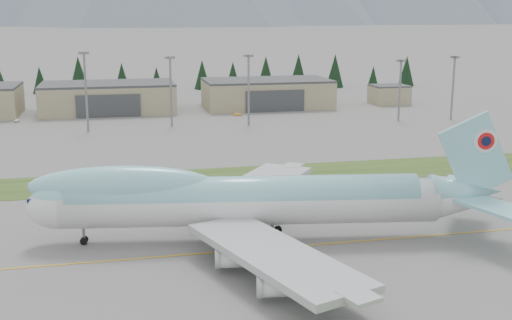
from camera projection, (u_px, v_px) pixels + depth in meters
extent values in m
plane|color=#61615F|center=(205.00, 253.00, 97.39)|extent=(7000.00, 7000.00, 0.00)
cube|color=#2A4518|center=(177.00, 180.00, 140.23)|extent=(400.00, 18.00, 0.08)
cube|color=gold|center=(205.00, 253.00, 97.39)|extent=(400.00, 0.40, 0.02)
cylinder|color=silver|center=(251.00, 204.00, 101.72)|extent=(59.67, 15.79, 6.88)
cylinder|color=#80C4D3|center=(244.00, 196.00, 101.37)|extent=(55.40, 14.63, 6.35)
ellipsoid|color=silver|center=(61.00, 207.00, 99.89)|extent=(11.93, 8.47, 6.88)
ellipsoid|color=#80C4D3|center=(61.00, 199.00, 99.61)|extent=(9.99, 7.16, 5.84)
ellipsoid|color=#80C4D3|center=(122.00, 186.00, 99.75)|extent=(29.78, 10.21, 6.35)
cube|color=#0C1433|center=(36.00, 199.00, 99.36)|extent=(2.66, 3.07, 1.37)
cone|color=silver|center=(466.00, 200.00, 103.87)|extent=(13.59, 8.59, 6.75)
cone|color=#80C4D3|center=(467.00, 192.00, 103.59)|extent=(12.45, 7.84, 6.14)
cube|color=#80C4D3|center=(476.00, 156.00, 102.33)|extent=(12.77, 2.57, 14.62)
cylinder|color=silver|center=(484.00, 140.00, 102.25)|extent=(3.80, 0.79, 3.81)
cylinder|color=red|center=(484.00, 140.00, 102.35)|extent=(2.75, 0.63, 2.75)
cylinder|color=#0C1433|center=(483.00, 140.00, 102.45)|extent=(1.60, 0.45, 1.59)
cube|color=#80C4D3|center=(464.00, 185.00, 110.04)|extent=(11.75, 13.22, 0.49)
cube|color=#80C4D3|center=(496.00, 207.00, 97.68)|extent=(9.37, 12.96, 0.49)
cube|color=#A6A9AE|center=(257.00, 186.00, 119.27)|extent=(27.06, 31.49, 1.06)
cube|color=#A6A9AE|center=(274.00, 255.00, 85.28)|extent=(19.99, 33.31, 1.06)
cylinder|color=silver|center=(232.00, 203.00, 115.30)|extent=(5.85, 3.45, 2.65)
cylinder|color=silver|center=(257.00, 188.00, 125.20)|extent=(5.85, 3.45, 2.65)
cylinder|color=silver|center=(237.00, 258.00, 89.55)|extent=(5.85, 3.45, 2.65)
cylinder|color=silver|center=(281.00, 286.00, 80.29)|extent=(5.85, 3.45, 2.65)
cylinder|color=slate|center=(84.00, 236.00, 101.18)|extent=(0.53, 0.53, 2.54)
cylinder|color=slate|center=(240.00, 226.00, 105.78)|extent=(0.68, 0.68, 2.75)
cylinder|color=slate|center=(242.00, 239.00, 99.60)|extent=(0.68, 0.68, 2.75)
cylinder|color=slate|center=(272.00, 225.00, 106.10)|extent=(0.68, 0.68, 2.75)
cylinder|color=slate|center=(276.00, 238.00, 99.92)|extent=(0.68, 0.68, 2.75)
cylinder|color=black|center=(84.00, 241.00, 100.92)|extent=(1.21, 0.54, 1.17)
cylinder|color=black|center=(85.00, 239.00, 101.74)|extent=(1.21, 0.54, 1.17)
cylinder|color=black|center=(240.00, 230.00, 105.94)|extent=(1.34, 0.72, 1.27)
cylinder|color=black|center=(242.00, 244.00, 99.76)|extent=(1.34, 0.72, 1.27)
cylinder|color=black|center=(272.00, 229.00, 106.27)|extent=(1.34, 0.72, 1.27)
cylinder|color=black|center=(276.00, 243.00, 100.09)|extent=(1.34, 0.72, 1.27)
cube|color=gray|center=(108.00, 98.00, 235.97)|extent=(48.00, 26.00, 10.00)
cube|color=#343639|center=(108.00, 84.00, 234.76)|extent=(48.00, 26.00, 0.80)
cube|color=#343639|center=(108.00, 106.00, 223.53)|extent=(22.08, 0.60, 8.00)
cube|color=gray|center=(267.00, 94.00, 248.47)|extent=(48.00, 26.00, 10.00)
cube|color=#343639|center=(267.00, 80.00, 247.26)|extent=(48.00, 26.00, 0.80)
cube|color=#343639|center=(275.00, 101.00, 236.03)|extent=(22.08, 0.60, 8.00)
cube|color=gray|center=(389.00, 95.00, 257.31)|extent=(14.00, 12.00, 7.00)
cube|color=#343639|center=(390.00, 86.00, 256.46)|extent=(14.00, 12.00, 0.60)
cylinder|color=slate|center=(86.00, 93.00, 194.98)|extent=(0.70, 0.70, 23.62)
cube|color=slate|center=(84.00, 53.00, 192.25)|extent=(3.20, 3.20, 0.80)
cylinder|color=slate|center=(171.00, 93.00, 204.28)|extent=(0.70, 0.70, 21.59)
cube|color=slate|center=(170.00, 58.00, 201.78)|extent=(3.20, 3.20, 0.80)
cylinder|color=slate|center=(249.00, 91.00, 206.96)|extent=(0.70, 0.70, 22.00)
cube|color=slate|center=(248.00, 56.00, 204.41)|extent=(3.20, 3.20, 0.80)
cylinder|color=slate|center=(400.00, 92.00, 215.19)|extent=(0.70, 0.70, 19.86)
cube|color=slate|center=(401.00, 61.00, 212.88)|extent=(3.20, 3.20, 0.80)
cylinder|color=slate|center=(453.00, 89.00, 217.20)|extent=(0.70, 0.70, 20.89)
cube|color=slate|center=(455.00, 57.00, 214.78)|extent=(3.20, 3.20, 0.80)
imported|color=white|center=(17.00, 122.00, 214.89)|extent=(1.57, 3.42, 1.14)
imported|color=gold|center=(238.00, 116.00, 228.17)|extent=(3.44, 2.25, 1.07)
imported|color=silver|center=(290.00, 110.00, 241.36)|extent=(3.78, 5.12, 1.38)
cone|color=black|center=(40.00, 80.00, 289.70)|extent=(6.86, 6.86, 12.25)
cone|color=black|center=(79.00, 75.00, 288.47)|extent=(9.45, 9.45, 16.88)
cone|color=black|center=(122.00, 77.00, 297.72)|extent=(7.44, 7.44, 13.29)
cone|color=black|center=(157.00, 79.00, 301.27)|extent=(6.24, 6.24, 11.14)
cone|color=black|center=(202.00, 74.00, 306.69)|extent=(7.85, 7.85, 14.03)
cone|color=black|center=(233.00, 75.00, 306.70)|extent=(7.36, 7.36, 13.14)
cone|color=black|center=(266.00, 73.00, 306.28)|extent=(8.85, 8.85, 15.79)
cone|color=black|center=(298.00, 71.00, 312.75)|extent=(9.17, 9.17, 16.37)
cone|color=black|center=(335.00, 71.00, 314.53)|extent=(9.08, 9.08, 16.21)
cone|color=black|center=(373.00, 76.00, 319.01)|extent=(5.66, 5.66, 10.10)
cone|color=black|center=(406.00, 71.00, 322.06)|extent=(8.35, 8.35, 14.91)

